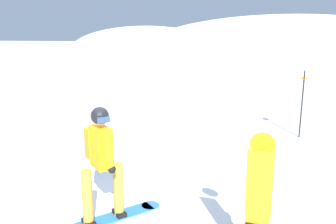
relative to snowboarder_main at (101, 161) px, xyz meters
name	(u,v)px	position (x,y,z in m)	size (l,w,h in m)	color
ground_plane	(113,206)	(-0.06, 0.41, -0.92)	(300.00, 300.00, 0.00)	white
ridge_peak_main	(282,57)	(1.85, 42.03, -0.92)	(39.03, 35.13, 10.52)	white
ridge_peak_far	(146,50)	(-22.67, 55.64, -0.92)	(28.57, 25.71, 9.02)	white
snowboarder_main	(101,161)	(0.00, 0.00, 0.00)	(1.23, 1.52, 1.71)	blue
spare_snowboard	(258,204)	(2.21, -0.40, -0.08)	(0.28, 0.28, 1.64)	orange
piste_marker_near	(302,98)	(2.86, 5.41, 0.14)	(0.20, 0.20, 1.85)	black
rock_dark	(98,136)	(-2.33, 3.76, -0.92)	(0.55, 0.46, 0.38)	#383333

